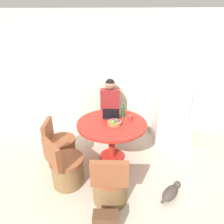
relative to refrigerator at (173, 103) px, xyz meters
The scene contains 14 objects.
ground_plane 1.80m from the refrigerator, 139.90° to the right, with size 12.00×12.00×0.00m, color beige.
wall_back 1.34m from the refrigerator, 162.10° to the left, with size 7.00×0.06×2.60m.
refrigerator is the anchor object (origin of this frame).
dining_table 1.44m from the refrigerator, 151.72° to the right, with size 1.21×1.21×0.75m.
chair_near_camera 2.11m from the refrigerator, 128.02° to the right, with size 0.51×0.51×0.81m.
chair_near_left_corner 2.39m from the refrigerator, 145.91° to the right, with size 0.58×0.58×0.81m.
chair_left_side 2.37m from the refrigerator, 160.76° to the right, with size 0.51×0.51×0.81m.
person_seated 1.31m from the refrigerator, behind, with size 0.40×0.37×1.33m.
laptop 1.35m from the refrigerator, 159.75° to the right, with size 0.30×0.26×0.21m.
fruit_bowl 1.41m from the refrigerator, 148.06° to the right, with size 0.24×0.24×0.10m.
coffee_cup 1.08m from the refrigerator, 148.34° to the right, with size 0.08×0.08×0.08m.
bottle 1.14m from the refrigerator, 156.59° to the right, with size 0.08×0.08×0.27m.
cat 1.77m from the refrigerator, 104.15° to the right, with size 0.36×0.35×0.17m.
handbag 2.50m from the refrigerator, 122.54° to the right, with size 0.30×0.14×0.26m.
Camera 1 is at (0.03, -2.35, 2.13)m, focal length 28.00 mm.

